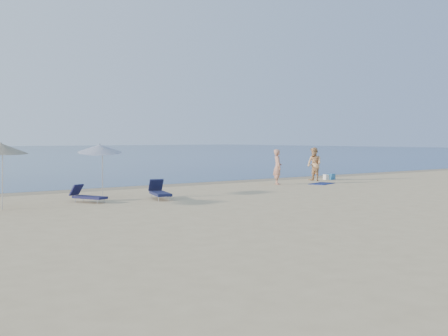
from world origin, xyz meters
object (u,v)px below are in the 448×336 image
(person_left, at_px, (278,167))
(umbrella_near, at_px, (100,149))
(person_right, at_px, (314,164))
(blue_cooler, at_px, (331,177))

(person_left, xyz_separation_m, umbrella_near, (-10.13, -0.55, 1.07))
(person_right, relative_size, blue_cooler, 4.00)
(person_left, height_order, blue_cooler, person_left)
(person_left, height_order, umbrella_near, umbrella_near)
(blue_cooler, relative_size, umbrella_near, 0.20)
(blue_cooler, bearing_deg, person_left, 169.36)
(person_right, height_order, blue_cooler, person_right)
(person_left, xyz_separation_m, person_right, (3.35, 0.63, 0.03))
(person_left, bearing_deg, umbrella_near, 123.01)
(person_left, distance_m, umbrella_near, 10.20)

